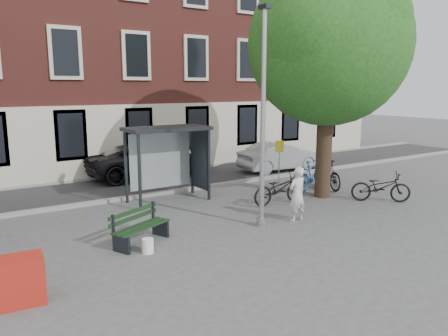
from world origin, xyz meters
TOP-DOWN VIEW (x-y plane):
  - ground at (0.00, 0.00)m, footprint 90.00×90.00m
  - road at (0.00, 7.00)m, footprint 40.00×4.00m
  - curb_near at (0.00, 5.00)m, footprint 40.00×0.25m
  - curb_far at (0.00, 9.00)m, footprint 40.00×0.25m
  - building_row at (0.00, 13.00)m, footprint 30.00×8.00m
  - lamppost at (0.00, 0.00)m, footprint 0.28×0.35m
  - tree_right at (4.01, 1.38)m, footprint 5.76×5.60m
  - bus_shelter at (-0.61, 4.11)m, footprint 2.85×1.45m
  - painter at (1.20, -0.18)m, footprint 0.62×0.43m
  - bench at (-3.48, 0.59)m, footprint 1.76×1.19m
  - bike_a at (2.00, 1.57)m, footprint 2.10×0.83m
  - bike_b at (4.39, 2.41)m, footprint 2.04×0.94m
  - bike_c at (5.18, -0.13)m, footprint 1.96×1.85m
  - bike_d at (5.10, 2.34)m, footprint 1.06×2.06m
  - car_dark at (0.10, 8.40)m, footprint 5.40×2.53m
  - car_silver at (6.01, 6.23)m, footprint 4.19×1.74m
  - red_stand at (-6.59, -1.16)m, footprint 0.96×0.69m
  - blue_crate at (-6.58, -0.76)m, footprint 0.58×0.44m
  - bucket_a at (-6.61, -0.99)m, footprint 0.36×0.36m
  - bucket_b at (-3.59, -0.14)m, footprint 0.35×0.35m
  - notice_sign at (3.28, 3.10)m, footprint 0.33×0.14m

SIDE VIEW (x-z plane):
  - ground at x=0.00m, z-range 0.00..0.00m
  - road at x=0.00m, z-range 0.00..0.01m
  - curb_near at x=0.00m, z-range 0.00..0.12m
  - curb_far at x=0.00m, z-range 0.00..0.12m
  - blue_crate at x=-6.58m, z-range 0.00..0.20m
  - bucket_a at x=-6.61m, z-range 0.00..0.36m
  - bucket_b at x=-3.59m, z-range 0.00..0.36m
  - bench at x=-3.48m, z-range -0.04..0.84m
  - red_stand at x=-6.59m, z-range 0.00..0.90m
  - bike_c at x=5.18m, z-range 0.00..1.05m
  - bike_a at x=2.00m, z-range 0.00..1.08m
  - bike_b at x=4.39m, z-range 0.00..1.18m
  - bike_d at x=5.10m, z-range 0.00..1.19m
  - car_silver at x=6.01m, z-range 0.00..1.35m
  - car_dark at x=0.10m, z-range 0.00..1.49m
  - painter at x=1.20m, z-range 0.00..1.65m
  - notice_sign at x=3.28m, z-range 0.44..2.39m
  - bus_shelter at x=-0.61m, z-range 0.61..3.23m
  - lamppost at x=0.00m, z-range -0.27..5.84m
  - tree_right at x=4.01m, z-range 1.52..9.72m
  - building_row at x=0.00m, z-range 0.00..14.00m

